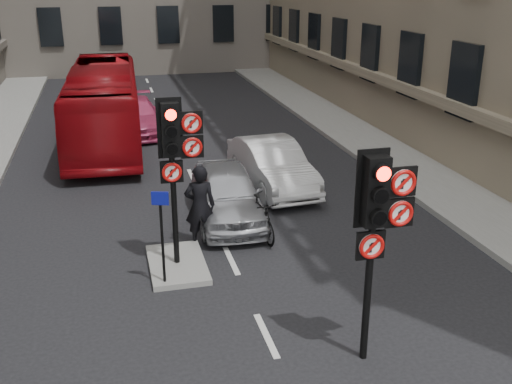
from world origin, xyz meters
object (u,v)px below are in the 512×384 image
signal_far (176,147)px  car_white (272,165)px  car_silver (227,193)px  info_sign (161,224)px  car_pink (135,116)px  bus_red (104,105)px  signal_near (379,213)px  motorcycle (261,218)px  motorcyclist (200,206)px

signal_far → car_white: size_ratio=0.83×
car_silver → info_sign: bearing=-117.8°
car_silver → car_white: 2.65m
car_pink → bus_red: bearing=-133.2°
signal_near → motorcycle: bearing=96.1°
signal_far → bus_red: (-1.39, 10.78, -1.28)m
car_pink → motorcyclist: 11.04m
car_pink → info_sign: (-0.21, -12.82, 0.73)m
car_white → bus_red: size_ratio=0.42×
signal_near → car_silver: 6.77m
signal_far → bus_red: signal_far is taller
car_pink → info_sign: 12.84m
signal_far → info_sign: size_ratio=1.83×
signal_near → info_sign: signal_near is taller
signal_far → car_white: 5.83m
motorcycle → info_sign: bearing=-150.5°
bus_red → motorcyclist: 9.98m
car_white → car_pink: (-3.49, 7.61, -0.05)m
signal_near → signal_far: size_ratio=1.00×
signal_far → car_silver: 3.48m
motorcyclist → info_sign: 2.13m
bus_red → info_sign: bus_red is taller
car_pink → motorcyclist: (0.83, -11.01, 0.32)m
motorcycle → motorcyclist: bearing=174.4°
signal_near → motorcycle: 5.48m
car_pink → motorcycle: 11.21m
car_white → motorcyclist: motorcyclist is taller
car_white → bus_red: bus_red is taller
car_pink → motorcycle: car_pink is taller
info_sign → car_pink: bearing=106.8°
car_silver → motorcycle: bearing=-64.8°
car_silver → car_white: size_ratio=0.96×
signal_near → signal_far: 4.77m
car_white → motorcyclist: bearing=-133.1°
signal_near → car_silver: bearing=99.6°
signal_near → car_white: 8.63m
signal_far → car_pink: size_ratio=0.79×
car_pink → signal_far: bearing=-89.0°
signal_near → signal_far: bearing=123.0°
signal_near → car_pink: size_ratio=0.79×
info_sign → car_white: bearing=72.3°
signal_near → motorcyclist: 5.62m
signal_near → motorcyclist: size_ratio=1.83×
motorcycle → car_pink: bearing=94.8°
info_sign → bus_red: bearing=112.4°
car_white → bus_red: 7.93m
signal_far → car_pink: (-0.23, 12.01, -2.05)m
car_silver → car_pink: size_ratio=0.91×
car_silver → motorcyclist: (-0.91, -1.40, 0.28)m
signal_far → bus_red: size_ratio=0.35×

